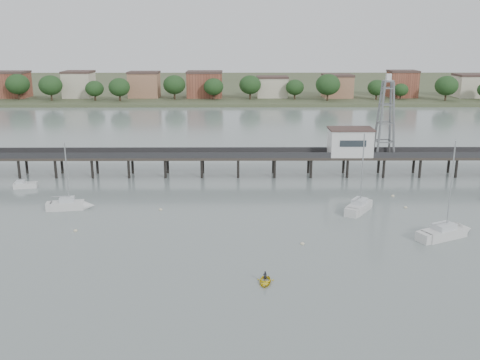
% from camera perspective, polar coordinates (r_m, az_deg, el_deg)
% --- Properties ---
extents(ground_plane, '(500.00, 500.00, 0.00)m').
position_cam_1_polar(ground_plane, '(48.65, -4.26, -17.90)').
color(ground_plane, gray).
rests_on(ground_plane, ground).
extents(pier, '(150.00, 5.00, 5.50)m').
position_cam_1_polar(pier, '(103.21, -2.13, 2.53)').
color(pier, '#2D2823').
rests_on(pier, ground).
extents(pier_building, '(8.40, 5.40, 5.30)m').
position_cam_1_polar(pier_building, '(104.86, 11.68, 4.03)').
color(pier_building, silver).
rests_on(pier_building, ground).
extents(lattice_tower, '(3.20, 3.20, 15.50)m').
position_cam_1_polar(lattice_tower, '(105.66, 15.28, 6.33)').
color(lattice_tower, slate).
rests_on(lattice_tower, ground).
extents(sailboat_d, '(8.78, 6.04, 14.11)m').
position_cam_1_polar(sailboat_d, '(78.42, 21.57, -5.15)').
color(sailboat_d, silver).
rests_on(sailboat_d, ground).
extents(sailboat_b, '(6.87, 2.96, 11.14)m').
position_cam_1_polar(sailboat_b, '(87.92, -17.33, -2.58)').
color(sailboat_b, silver).
rests_on(sailboat_b, ground).
extents(sailboat_c, '(6.14, 7.71, 12.84)m').
position_cam_1_polar(sailboat_c, '(86.09, 12.86, -2.64)').
color(sailboat_c, silver).
rests_on(sailboat_c, ground).
extents(white_tender, '(4.24, 2.35, 1.56)m').
position_cam_1_polar(white_tender, '(103.03, -21.96, -0.52)').
color(white_tender, silver).
rests_on(white_tender, ground).
extents(yellow_dinghy, '(2.01, 0.80, 2.73)m').
position_cam_1_polar(yellow_dinghy, '(60.19, 2.68, -10.95)').
color(yellow_dinghy, yellow).
rests_on(yellow_dinghy, ground).
extents(dinghy_occupant, '(0.60, 1.25, 0.29)m').
position_cam_1_polar(dinghy_occupant, '(60.19, 2.68, -10.95)').
color(dinghy_occupant, black).
rests_on(dinghy_occupant, ground).
extents(mooring_buoys, '(88.19, 25.87, 0.39)m').
position_cam_1_polar(mooring_buoys, '(78.44, 2.13, -4.47)').
color(mooring_buoys, beige).
rests_on(mooring_buoys, ground).
extents(far_shore, '(500.00, 170.00, 10.40)m').
position_cam_1_polar(far_shore, '(281.37, -0.96, 10.07)').
color(far_shore, '#475133').
rests_on(far_shore, ground).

